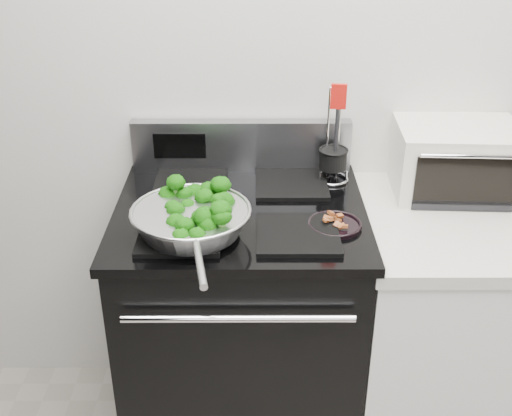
{
  "coord_description": "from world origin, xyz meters",
  "views": [
    {
      "loc": [
        -0.26,
        -0.37,
        1.89
      ],
      "look_at": [
        -0.25,
        1.36,
        0.98
      ],
      "focal_mm": 45.0,
      "sensor_mm": 36.0,
      "label": 1
    }
  ],
  "objects_px": {
    "skillet": "(191,220)",
    "toaster_oven": "(456,159)",
    "gas_range": "(242,326)",
    "utensil_holder": "(333,164)",
    "bacon_plate": "(335,222)"
  },
  "relations": [
    {
      "from": "utensil_holder",
      "to": "toaster_oven",
      "type": "xyz_separation_m",
      "value": [
        0.41,
        -0.02,
        0.02
      ]
    },
    {
      "from": "gas_range",
      "to": "skillet",
      "type": "xyz_separation_m",
      "value": [
        -0.14,
        -0.17,
        0.52
      ]
    },
    {
      "from": "bacon_plate",
      "to": "toaster_oven",
      "type": "bearing_deg",
      "value": 35.11
    },
    {
      "from": "gas_range",
      "to": "utensil_holder",
      "type": "xyz_separation_m",
      "value": [
        0.31,
        0.21,
        0.52
      ]
    },
    {
      "from": "gas_range",
      "to": "skillet",
      "type": "bearing_deg",
      "value": -128.53
    },
    {
      "from": "gas_range",
      "to": "utensil_holder",
      "type": "height_order",
      "value": "utensil_holder"
    },
    {
      "from": "skillet",
      "to": "utensil_holder",
      "type": "height_order",
      "value": "utensil_holder"
    },
    {
      "from": "skillet",
      "to": "bacon_plate",
      "type": "relative_size",
      "value": 3.41
    },
    {
      "from": "skillet",
      "to": "toaster_oven",
      "type": "bearing_deg",
      "value": 13.22
    },
    {
      "from": "skillet",
      "to": "toaster_oven",
      "type": "relative_size",
      "value": 1.33
    },
    {
      "from": "utensil_holder",
      "to": "toaster_oven",
      "type": "relative_size",
      "value": 0.83
    },
    {
      "from": "bacon_plate",
      "to": "toaster_oven",
      "type": "height_order",
      "value": "toaster_oven"
    },
    {
      "from": "bacon_plate",
      "to": "gas_range",
      "type": "bearing_deg",
      "value": 157.46
    },
    {
      "from": "utensil_holder",
      "to": "bacon_plate",
      "type": "bearing_deg",
      "value": -88.21
    },
    {
      "from": "bacon_plate",
      "to": "skillet",
      "type": "bearing_deg",
      "value": -172.81
    }
  ]
}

